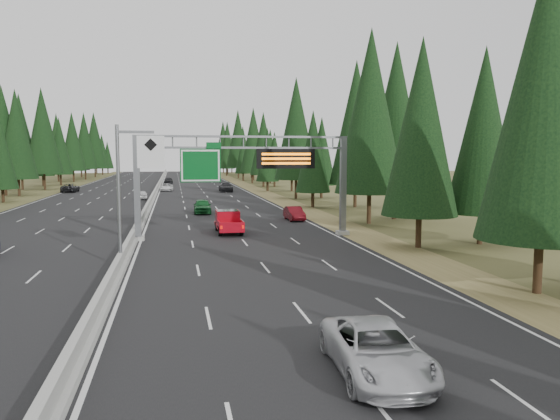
# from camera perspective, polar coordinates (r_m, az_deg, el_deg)

# --- Properties ---
(road) EXTENTS (32.00, 260.00, 0.08)m
(road) POSITION_cam_1_polar(r_m,az_deg,el_deg) (86.72, -13.00, 1.40)
(road) COLOR black
(road) RESTS_ON ground
(shoulder_right) EXTENTS (3.60, 260.00, 0.06)m
(shoulder_right) POSITION_cam_1_polar(r_m,az_deg,el_deg) (87.91, -1.32, 1.60)
(shoulder_right) COLOR olive
(shoulder_right) RESTS_ON ground
(shoulder_left) EXTENTS (3.60, 260.00, 0.06)m
(shoulder_left) POSITION_cam_1_polar(r_m,az_deg,el_deg) (89.13, -24.51, 1.14)
(shoulder_left) COLOR #464520
(shoulder_left) RESTS_ON ground
(median_barrier) EXTENTS (0.70, 260.00, 0.85)m
(median_barrier) POSITION_cam_1_polar(r_m,az_deg,el_deg) (86.69, -13.01, 1.65)
(median_barrier) COLOR gray
(median_barrier) RESTS_ON road
(sign_gantry) EXTENTS (16.75, 0.98, 7.80)m
(sign_gantry) POSITION_cam_1_polar(r_m,az_deg,el_deg) (41.75, -2.92, 4.19)
(sign_gantry) COLOR slate
(sign_gantry) RESTS_ON road
(hov_sign_pole) EXTENTS (2.80, 0.50, 8.00)m
(hov_sign_pole) POSITION_cam_1_polar(r_m,az_deg,el_deg) (31.54, -15.47, 2.50)
(hov_sign_pole) COLOR slate
(hov_sign_pole) RESTS_ON road
(tree_row_right) EXTENTS (11.65, 244.78, 18.91)m
(tree_row_right) POSITION_cam_1_polar(r_m,az_deg,el_deg) (84.51, 2.07, 7.75)
(tree_row_right) COLOR black
(tree_row_right) RESTS_ON ground
(silver_minivan) EXTENTS (2.69, 5.35, 1.45)m
(silver_minivan) POSITION_cam_1_polar(r_m,az_deg,el_deg) (16.48, 10.04, -14.19)
(silver_minivan) COLOR silver
(silver_minivan) RESTS_ON road
(red_pickup) EXTENTS (1.95, 5.46, 1.78)m
(red_pickup) POSITION_cam_1_polar(r_m,az_deg,el_deg) (45.03, -5.44, -1.08)
(red_pickup) COLOR black
(red_pickup) RESTS_ON road
(car_ahead_green) EXTENTS (2.01, 4.68, 1.57)m
(car_ahead_green) POSITION_cam_1_polar(r_m,az_deg,el_deg) (60.02, -8.12, 0.41)
(car_ahead_green) COLOR #135623
(car_ahead_green) RESTS_ON road
(car_ahead_dkred) EXTENTS (1.48, 4.06, 1.33)m
(car_ahead_dkred) POSITION_cam_1_polar(r_m,az_deg,el_deg) (53.14, 1.50, -0.36)
(car_ahead_dkred) COLOR #580C12
(car_ahead_dkred) RESTS_ON road
(car_ahead_dkgrey) EXTENTS (2.30, 5.52, 1.60)m
(car_ahead_dkgrey) POSITION_cam_1_polar(r_m,az_deg,el_deg) (95.59, -5.69, 2.41)
(car_ahead_dkgrey) COLOR black
(car_ahead_dkgrey) RESTS_ON road
(car_ahead_white) EXTENTS (2.31, 4.72, 1.29)m
(car_ahead_white) POSITION_cam_1_polar(r_m,az_deg,el_deg) (98.90, -11.75, 2.34)
(car_ahead_white) COLOR white
(car_ahead_white) RESTS_ON road
(car_ahead_far) EXTENTS (2.09, 4.47, 1.48)m
(car_ahead_far) POSITION_cam_1_polar(r_m,az_deg,el_deg) (122.98, -11.59, 3.04)
(car_ahead_far) COLOR black
(car_ahead_far) RESTS_ON road
(car_onc_white) EXTENTS (1.82, 3.91, 1.30)m
(car_onc_white) POSITION_cam_1_polar(r_m,az_deg,el_deg) (80.53, -14.23, 1.54)
(car_onc_white) COLOR silver
(car_onc_white) RESTS_ON road
(car_onc_far) EXTENTS (2.48, 5.29, 1.46)m
(car_onc_far) POSITION_cam_1_polar(r_m,az_deg,el_deg) (100.38, -21.08, 2.18)
(car_onc_far) COLOR black
(car_onc_far) RESTS_ON road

